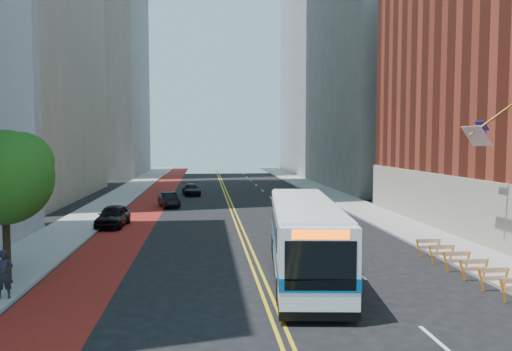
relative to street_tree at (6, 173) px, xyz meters
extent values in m
plane|color=black|center=(11.24, -6.04, -4.91)|extent=(160.00, 160.00, 0.00)
cube|color=gray|center=(-0.76, 23.96, -4.84)|extent=(4.00, 140.00, 0.15)
cube|color=gray|center=(23.24, 23.96, -4.84)|extent=(4.00, 140.00, 0.15)
cube|color=maroon|center=(3.14, 23.96, -4.91)|extent=(3.60, 140.00, 0.01)
cube|color=gold|center=(11.06, 23.96, -4.91)|extent=(0.14, 140.00, 0.01)
cube|color=gold|center=(11.42, 23.96, -4.91)|extent=(0.14, 140.00, 0.01)
cube|color=silver|center=(16.04, -8.04, -4.90)|extent=(0.14, 2.20, 0.01)
cube|color=silver|center=(16.04, -0.04, -4.90)|extent=(0.14, 2.20, 0.01)
cube|color=silver|center=(16.04, 7.96, -4.90)|extent=(0.14, 2.20, 0.01)
cube|color=silver|center=(16.04, 15.96, -4.90)|extent=(0.14, 2.20, 0.01)
cube|color=silver|center=(16.04, 23.96, -4.90)|extent=(0.14, 2.20, 0.01)
cube|color=silver|center=(16.04, 31.96, -4.90)|extent=(0.14, 2.20, 0.01)
cube|color=silver|center=(16.04, 39.96, -4.90)|extent=(0.14, 2.20, 0.01)
cube|color=silver|center=(16.04, 47.96, -4.90)|extent=(0.14, 2.20, 0.01)
cube|color=silver|center=(16.04, 55.96, -4.90)|extent=(0.14, 2.20, 0.01)
cube|color=silver|center=(16.04, 63.96, -4.90)|extent=(0.14, 2.20, 0.01)
cube|color=silver|center=(16.04, 71.96, -4.90)|extent=(0.14, 2.20, 0.01)
cube|color=silver|center=(16.04, 79.96, -4.90)|extent=(0.14, 2.20, 0.01)
cube|color=#9E9384|center=(25.29, 5.96, -2.91)|extent=(0.50, 36.00, 4.00)
cube|color=black|center=(25.39, 6.96, -3.81)|extent=(0.35, 2.80, 2.20)
cube|color=black|center=(25.39, 13.96, -3.81)|extent=(0.35, 2.80, 2.20)
cylinder|color=#A57F33|center=(23.94, 1.96, 2.69)|extent=(2.85, 0.12, 2.05)
cube|color=#B21419|center=(22.94, 1.96, 1.69)|extent=(0.75, 1.90, 1.05)
cube|color=navy|center=(23.49, 2.41, 2.24)|extent=(0.39, 0.85, 0.52)
cube|color=slate|center=(34.24, 41.96, 15.09)|extent=(18.00, 26.00, 40.00)
cube|color=gray|center=(35.24, 71.96, 22.59)|extent=(20.00, 28.00, 55.00)
cube|color=orange|center=(20.29, -4.94, -4.41)|extent=(0.32, 0.06, 0.99)
cube|color=orange|center=(20.29, -3.39, -4.41)|extent=(0.32, 0.06, 0.99)
cube|color=orange|center=(21.39, -3.39, -4.41)|extent=(0.32, 0.06, 0.99)
cube|color=orange|center=(20.84, -3.39, -4.01)|extent=(1.25, 0.05, 0.22)
cube|color=orange|center=(20.84, -3.39, -4.36)|extent=(1.25, 0.05, 0.18)
cube|color=orange|center=(20.29, -1.84, -4.41)|extent=(0.32, 0.06, 0.99)
cube|color=orange|center=(21.39, -1.84, -4.41)|extent=(0.32, 0.06, 0.99)
cube|color=orange|center=(20.84, -1.84, -4.01)|extent=(1.25, 0.05, 0.22)
cube|color=orange|center=(20.84, -1.84, -4.36)|extent=(1.25, 0.05, 0.18)
cube|color=orange|center=(20.29, -0.29, -4.41)|extent=(0.32, 0.06, 0.99)
cube|color=orange|center=(21.39, -0.29, -4.41)|extent=(0.32, 0.06, 0.99)
cube|color=orange|center=(20.84, -0.29, -4.01)|extent=(1.25, 0.05, 0.22)
cube|color=orange|center=(20.84, -0.29, -4.36)|extent=(1.25, 0.05, 0.18)
cube|color=orange|center=(20.29, 1.26, -4.41)|extent=(0.32, 0.06, 0.99)
cube|color=orange|center=(21.39, 1.26, -4.41)|extent=(0.32, 0.06, 0.99)
cube|color=orange|center=(20.84, 1.26, -4.01)|extent=(1.25, 0.05, 0.22)
cube|color=orange|center=(20.84, 1.26, -4.36)|extent=(1.25, 0.05, 0.18)
cube|color=orange|center=(20.29, 2.81, -4.41)|extent=(0.32, 0.06, 0.99)
cube|color=orange|center=(21.39, 2.81, -4.41)|extent=(0.32, 0.06, 0.99)
cube|color=orange|center=(20.84, 2.81, -4.01)|extent=(1.25, 0.05, 0.22)
cube|color=orange|center=(20.84, 2.81, -4.36)|extent=(1.25, 0.05, 0.18)
cylinder|color=black|center=(-0.06, -0.04, -3.16)|extent=(0.32, 0.32, 3.20)
sphere|color=#14430E|center=(-0.06, -0.04, -0.16)|extent=(4.20, 4.20, 4.20)
sphere|color=#14430E|center=(0.54, 0.36, 0.44)|extent=(2.80, 2.80, 2.80)
cube|color=white|center=(13.33, -0.33, -3.02)|extent=(4.21, 13.02, 3.04)
cube|color=#054C8B|center=(13.33, -0.33, -3.47)|extent=(4.25, 13.07, 0.48)
cube|color=black|center=(13.43, 0.52, -2.51)|extent=(3.82, 9.22, 1.01)
cube|color=black|center=(12.61, -6.65, -2.78)|extent=(2.44, 0.38, 1.71)
cube|color=black|center=(14.06, 6.00, -2.57)|extent=(2.22, 0.36, 1.07)
cube|color=#FF5905|center=(12.61, -6.66, -1.71)|extent=(1.94, 0.31, 0.32)
cube|color=white|center=(13.33, -0.33, -1.45)|extent=(4.00, 12.37, 0.13)
cube|color=black|center=(13.33, -0.33, -4.54)|extent=(4.24, 13.06, 0.32)
cylinder|color=black|center=(11.62, -4.25, -4.38)|extent=(0.44, 1.10, 1.07)
cylinder|color=black|center=(14.12, -4.54, -4.38)|extent=(0.44, 1.10, 1.07)
cylinder|color=black|center=(12.49, 3.38, -4.38)|extent=(0.44, 1.10, 1.07)
cylinder|color=black|center=(14.99, 3.09, -4.38)|extent=(0.44, 1.10, 1.07)
cylinder|color=black|center=(12.66, 4.90, -4.38)|extent=(0.44, 1.10, 1.07)
cylinder|color=black|center=(15.16, 4.61, -4.38)|extent=(0.44, 1.10, 1.07)
imported|color=black|center=(1.94, 14.52, -4.11)|extent=(2.21, 4.83, 1.61)
imported|color=black|center=(5.26, 25.22, -4.22)|extent=(2.49, 4.43, 1.38)
imported|color=black|center=(7.14, 35.38, -4.25)|extent=(2.44, 4.75, 1.32)
imported|color=black|center=(0.84, -2.77, -3.80)|extent=(0.76, 0.56, 1.93)
camera|label=1|loc=(8.74, -22.95, 1.44)|focal=35.00mm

